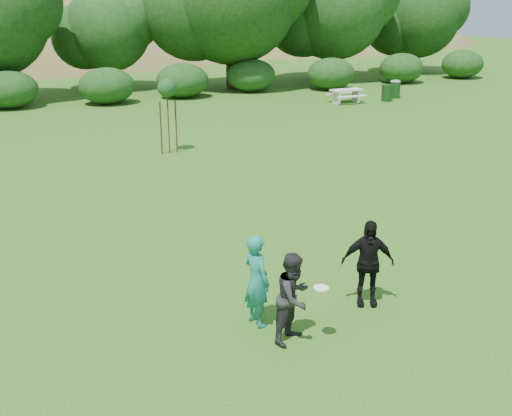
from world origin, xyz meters
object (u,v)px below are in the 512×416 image
(player_black, at_px, (368,263))
(picnic_table, at_px, (346,94))
(player_teal, at_px, (257,281))
(trash_can_near, at_px, (387,93))
(player_grey, at_px, (294,297))
(sapling, at_px, (167,90))
(trash_can_lidded, at_px, (395,89))

(player_black, relative_size, picnic_table, 0.98)
(player_teal, distance_m, picnic_table, 25.47)
(player_black, relative_size, trash_can_near, 1.97)
(player_grey, bearing_deg, trash_can_near, 20.57)
(player_teal, bearing_deg, sapling, -20.64)
(player_black, bearing_deg, sapling, 114.37)
(player_teal, height_order, sapling, sapling)
(player_black, relative_size, trash_can_lidded, 1.68)
(trash_can_near, relative_size, sapling, 0.32)
(player_grey, distance_m, trash_can_lidded, 28.26)
(sapling, bearing_deg, player_black, -91.25)
(player_teal, bearing_deg, trash_can_lidded, -51.52)
(player_teal, bearing_deg, player_black, -104.18)
(player_grey, bearing_deg, picnic_table, 25.31)
(sapling, bearing_deg, picnic_table, 29.29)
(player_teal, xyz_separation_m, picnic_table, (15.10, 20.50, -0.37))
(player_grey, bearing_deg, player_teal, 83.66)
(player_black, xyz_separation_m, trash_can_lidded, (16.29, 20.96, -0.34))
(player_grey, height_order, trash_can_lidded, player_grey)
(trash_can_near, bearing_deg, picnic_table, 168.93)
(player_black, bearing_deg, player_grey, -136.96)
(player_teal, relative_size, picnic_table, 0.99)
(trash_can_near, bearing_deg, player_teal, -131.12)
(player_grey, relative_size, trash_can_near, 1.85)
(picnic_table, bearing_deg, player_grey, -124.70)
(player_grey, height_order, picnic_table, player_grey)
(player_black, relative_size, sapling, 0.62)
(player_grey, height_order, sapling, sapling)
(sapling, distance_m, trash_can_lidded, 17.66)
(trash_can_lidded, bearing_deg, player_black, -127.85)
(trash_can_near, bearing_deg, player_grey, -129.45)
(sapling, relative_size, picnic_table, 1.58)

